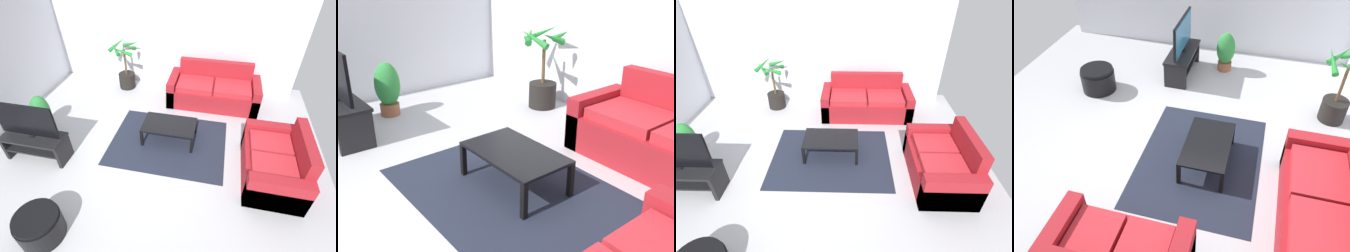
{
  "view_description": "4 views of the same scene",
  "coord_description": "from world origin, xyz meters",
  "views": [
    {
      "loc": [
        1.17,
        -2.84,
        3.37
      ],
      "look_at": [
        0.46,
        0.44,
        0.62
      ],
      "focal_mm": 26.81,
      "sensor_mm": 36.0,
      "label": 1
    },
    {
      "loc": [
        2.96,
        -1.32,
        2.04
      ],
      "look_at": [
        0.46,
        0.65,
        0.69
      ],
      "focal_mm": 41.37,
      "sensor_mm": 36.0,
      "label": 2
    },
    {
      "loc": [
        0.75,
        -2.79,
        3.12
      ],
      "look_at": [
        0.65,
        0.75,
        0.68
      ],
      "focal_mm": 26.23,
      "sensor_mm": 36.0,
      "label": 3
    },
    {
      "loc": [
        3.7,
        1.32,
        3.51
      ],
      "look_at": [
        0.29,
        0.39,
        0.48
      ],
      "focal_mm": 35.86,
      "sensor_mm": 36.0,
      "label": 4
    }
  ],
  "objects": [
    {
      "name": "wall_back",
      "position": [
        0.0,
        3.0,
        1.35
      ],
      "size": [
        6.0,
        0.06,
        2.7
      ],
      "primitive_type": "cube",
      "color": "silver",
      "rests_on": "ground"
    },
    {
      "name": "potted_plant_small",
      "position": [
        -2.17,
        0.6,
        0.4
      ],
      "size": [
        0.35,
        0.35,
        0.77
      ],
      "color": "brown",
      "rests_on": "ground"
    },
    {
      "name": "tv_stand",
      "position": [
        -1.81,
        -0.17,
        0.32
      ],
      "size": [
        1.1,
        0.45,
        0.49
      ],
      "color": "black",
      "rests_on": "ground"
    },
    {
      "name": "area_rug",
      "position": [
        0.41,
        0.69,
        0.0
      ],
      "size": [
        2.2,
        1.7,
        0.01
      ],
      "primitive_type": "cube",
      "color": "#1E2333",
      "rests_on": "ground"
    },
    {
      "name": "potted_palm",
      "position": [
        -1.07,
        2.55,
        0.43
      ],
      "size": [
        0.75,
        0.72,
        1.21
      ],
      "color": "black",
      "rests_on": "ground"
    },
    {
      "name": "couch_main",
      "position": [
        1.13,
        2.28,
        0.3
      ],
      "size": [
        2.03,
        0.9,
        0.9
      ],
      "color": "maroon",
      "rests_on": "ground"
    },
    {
      "name": "coffee_table",
      "position": [
        0.41,
        0.79,
        0.33
      ],
      "size": [
        1.0,
        0.62,
        0.37
      ],
      "color": "black",
      "rests_on": "ground"
    },
    {
      "name": "couch_loveseat",
      "position": [
        2.28,
        0.24,
        0.3
      ],
      "size": [
        0.9,
        1.43,
        0.9
      ],
      "color": "maroon",
      "rests_on": "ground"
    },
    {
      "name": "ground_plane",
      "position": [
        0.0,
        0.0,
        0.0
      ],
      "size": [
        6.6,
        6.6,
        0.0
      ],
      "primitive_type": "plane",
      "color": "#B2B2B7"
    }
  ]
}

